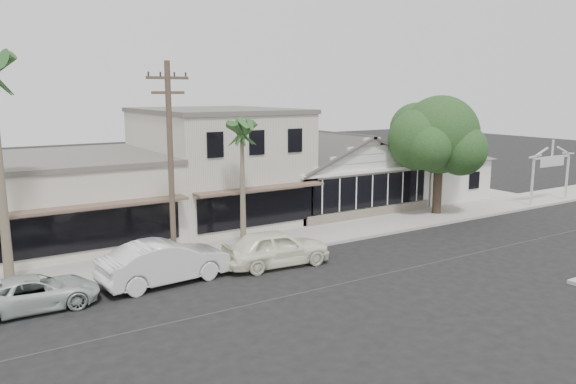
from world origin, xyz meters
TOP-DOWN VIEW (x-y plane):
  - ground at (0.00, 0.00)m, footprint 140.00×140.00m
  - sidewalk_north at (-8.00, 6.75)m, footprint 90.00×3.50m
  - corner_shop at (5.00, 12.47)m, footprint 10.40×8.60m
  - side_cottage at (13.20, 11.50)m, footprint 6.00×6.00m
  - arch_sign at (18.40, 5.30)m, footprint 4.12×0.12m
  - row_building_near at (-3.00, 13.50)m, footprint 8.00×10.00m
  - row_building_midnear at (-12.00, 13.50)m, footprint 10.00×10.00m
  - utility_pole at (-9.00, 5.20)m, footprint 1.80×0.24m
  - car_0 at (-4.83, 3.52)m, footprint 5.06×2.41m
  - car_1 at (-9.83, 4.00)m, footprint 5.50×2.33m
  - car_2 at (-14.83, 3.79)m, footprint 4.54×2.20m
  - shade_tree at (9.11, 7.24)m, footprint 6.78×6.13m
  - palm_east at (-4.94, 6.45)m, footprint 2.67×2.67m

SIDE VIEW (x-z plane):
  - ground at x=0.00m, z-range 0.00..0.00m
  - sidewalk_north at x=-8.00m, z-range 0.00..0.15m
  - car_2 at x=-14.83m, z-range 0.00..1.24m
  - car_0 at x=-4.83m, z-range 0.00..1.67m
  - car_1 at x=-9.83m, z-range 0.00..1.77m
  - side_cottage at x=13.20m, z-range 0.00..3.00m
  - row_building_midnear at x=-12.00m, z-range 0.00..4.20m
  - corner_shop at x=5.00m, z-range 0.07..5.17m
  - arch_sign at x=18.40m, z-range 1.18..5.13m
  - row_building_near at x=-3.00m, z-range 0.00..6.50m
  - utility_pole at x=-9.00m, z-range 0.29..9.29m
  - shade_tree at x=9.11m, z-range 1.19..8.72m
  - palm_east at x=-4.94m, z-range 2.42..9.23m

